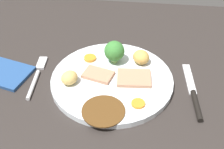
% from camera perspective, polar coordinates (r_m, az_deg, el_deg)
% --- Properties ---
extents(dining_table, '(1.20, 0.84, 0.04)m').
position_cam_1_polar(dining_table, '(0.71, -2.26, -2.80)').
color(dining_table, '#2B2623').
rests_on(dining_table, ground).
extents(dinner_plate, '(0.28, 0.28, 0.01)m').
position_cam_1_polar(dinner_plate, '(0.70, 0.00, -1.07)').
color(dinner_plate, white).
rests_on(dinner_plate, dining_table).
extents(gravy_pool, '(0.09, 0.09, 0.00)m').
position_cam_1_polar(gravy_pool, '(0.61, -1.64, -6.89)').
color(gravy_pool, '#563819').
rests_on(gravy_pool, dinner_plate).
extents(meat_slice_main, '(0.08, 0.06, 0.01)m').
position_cam_1_polar(meat_slice_main, '(0.69, 4.18, -0.67)').
color(meat_slice_main, tan).
rests_on(meat_slice_main, dinner_plate).
extents(meat_slice_under, '(0.08, 0.06, 0.01)m').
position_cam_1_polar(meat_slice_under, '(0.69, -2.64, -0.02)').
color(meat_slice_under, tan).
rests_on(meat_slice_under, dinner_plate).
extents(roast_potato_left, '(0.05, 0.05, 0.03)m').
position_cam_1_polar(roast_potato_left, '(0.67, -8.06, -0.60)').
color(roast_potato_left, '#D8B260').
rests_on(roast_potato_left, dinner_plate).
extents(roast_potato_right, '(0.06, 0.06, 0.03)m').
position_cam_1_polar(roast_potato_right, '(0.73, 5.53, 3.28)').
color(roast_potato_right, tan).
rests_on(roast_potato_right, dinner_plate).
extents(carrot_coin_front, '(0.03, 0.03, 0.01)m').
position_cam_1_polar(carrot_coin_front, '(0.63, 4.97, -5.49)').
color(carrot_coin_front, orange).
rests_on(carrot_coin_front, dinner_plate).
extents(carrot_coin_back, '(0.03, 0.03, 0.01)m').
position_cam_1_polar(carrot_coin_back, '(0.75, -4.18, 3.12)').
color(carrot_coin_back, orange).
rests_on(carrot_coin_back, dinner_plate).
extents(broccoli_floret, '(0.05, 0.05, 0.06)m').
position_cam_1_polar(broccoli_floret, '(0.72, 0.46, 4.42)').
color(broccoli_floret, '#8CB766').
rests_on(broccoli_floret, dinner_plate).
extents(fork, '(0.02, 0.15, 0.01)m').
position_cam_1_polar(fork, '(0.74, -14.01, -0.13)').
color(fork, silver).
rests_on(fork, dining_table).
extents(knife, '(0.03, 0.19, 0.01)m').
position_cam_1_polar(knife, '(0.69, 15.19, -3.76)').
color(knife, black).
rests_on(knife, dining_table).
extents(folded_napkin, '(0.13, 0.12, 0.01)m').
position_cam_1_polar(folded_napkin, '(0.76, -19.38, 0.19)').
color(folded_napkin, navy).
rests_on(folded_napkin, dining_table).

